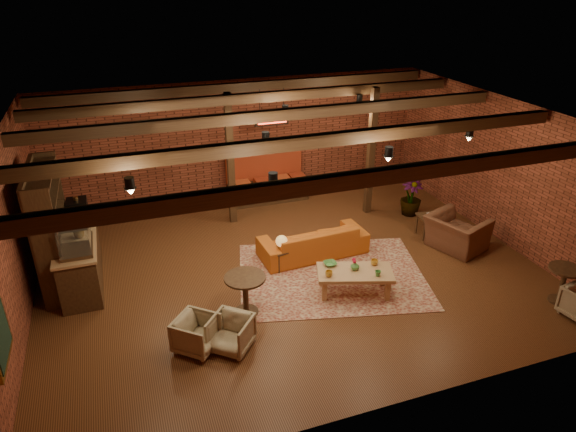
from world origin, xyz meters
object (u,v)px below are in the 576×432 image
object	(u,v)px
armchair_right	(457,228)
round_table_right	(564,279)
sofa	(313,241)
side_table_book	(429,217)
round_table_left	(245,289)
armchair_a	(196,332)
armchair_b	(231,332)
coffee_table	(354,273)
plant_tall	(415,161)
side_table_lamp	(282,244)

from	to	relation	value
armchair_right	round_table_right	bearing A→B (deg)	174.26
sofa	side_table_book	bearing A→B (deg)	175.11
round_table_left	armchair_a	bearing A→B (deg)	-146.42
sofa	armchair_a	size ratio (longest dim) A/B	3.55
sofa	armchair_b	bearing A→B (deg)	41.81
coffee_table	armchair_a	world-z (taller)	coffee_table
armchair_a	plant_tall	xyz separation A→B (m)	(6.06, 3.33, 1.11)
plant_tall	coffee_table	bearing A→B (deg)	-136.97
sofa	plant_tall	bearing A→B (deg)	-163.94
coffee_table	round_table_right	xyz separation A→B (m)	(3.56, -1.54, 0.04)
round_table_right	plant_tall	bearing A→B (deg)	98.61
armchair_right	armchair_b	bearing A→B (deg)	86.08
side_table_lamp	armchair_b	bearing A→B (deg)	-127.18
round_table_left	armchair_b	size ratio (longest dim) A/B	1.18
plant_tall	armchair_a	bearing A→B (deg)	-151.17
side_table_lamp	round_table_left	xyz separation A→B (m)	(-1.11, -1.24, -0.07)
side_table_lamp	armchair_b	distance (m)	2.64
sofa	armchair_right	bearing A→B (deg)	162.62
sofa	side_table_book	xyz separation A→B (m)	(2.87, -0.08, 0.15)
round_table_left	round_table_right	xyz separation A→B (m)	(5.69, -1.60, -0.04)
side_table_book	plant_tall	xyz separation A→B (m)	(0.24, 1.17, 0.96)
side_table_lamp	plant_tall	xyz separation A→B (m)	(3.94, 1.42, 0.85)
sofa	coffee_table	world-z (taller)	coffee_table
armchair_b	plant_tall	distance (m)	6.64
armchair_b	plant_tall	xyz separation A→B (m)	(5.52, 3.51, 1.12)
armchair_a	side_table_book	xyz separation A→B (m)	(5.82, 2.17, 0.16)
sofa	coffee_table	xyz separation A→B (m)	(0.19, -1.63, 0.09)
armchair_right	plant_tall	world-z (taller)	plant_tall
side_table_lamp	round_table_left	world-z (taller)	same
armchair_b	round_table_right	bearing A→B (deg)	33.36
round_table_left	armchair_right	size ratio (longest dim) A/B	0.66
armchair_b	plant_tall	world-z (taller)	plant_tall
sofa	side_table_book	distance (m)	2.87
side_table_lamp	armchair_right	world-z (taller)	armchair_right
sofa	coffee_table	distance (m)	1.65
coffee_table	round_table_right	bearing A→B (deg)	-23.43
armchair_right	plant_tall	size ratio (longest dim) A/B	0.41
coffee_table	round_table_right	size ratio (longest dim) A/B	2.20
sofa	armchair_right	world-z (taller)	armchair_right
plant_tall	armchair_b	bearing A→B (deg)	-147.56
armchair_right	round_table_right	xyz separation A→B (m)	(0.62, -2.38, -0.03)
side_table_book	plant_tall	distance (m)	1.53
armchair_right	armchair_a	bearing A→B (deg)	83.14
sofa	armchair_b	distance (m)	3.43
armchair_a	round_table_right	xyz separation A→B (m)	(6.70, -0.92, 0.15)
armchair_a	side_table_lamp	bearing A→B (deg)	-7.03
round_table_left	plant_tall	xyz separation A→B (m)	(5.04, 2.66, 0.92)
side_table_lamp	side_table_book	size ratio (longest dim) A/B	1.41
coffee_table	armchair_b	xyz separation A→B (m)	(-2.61, -0.79, -0.11)
side_table_lamp	round_table_right	xyz separation A→B (m)	(4.58, -2.84, -0.11)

